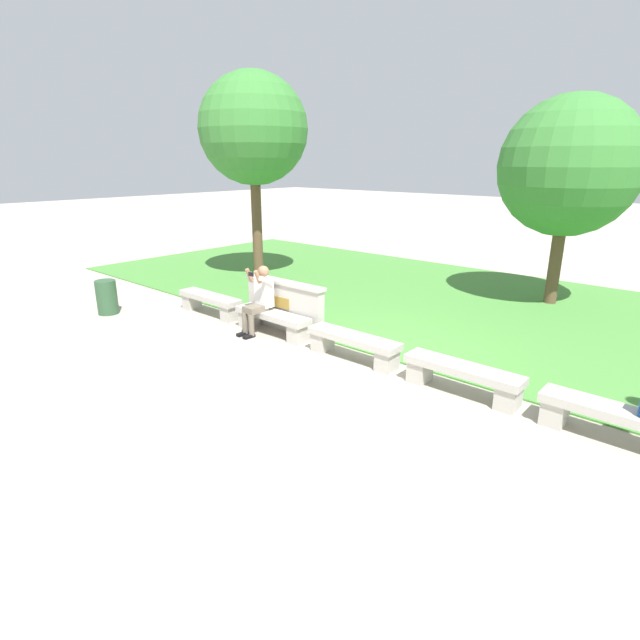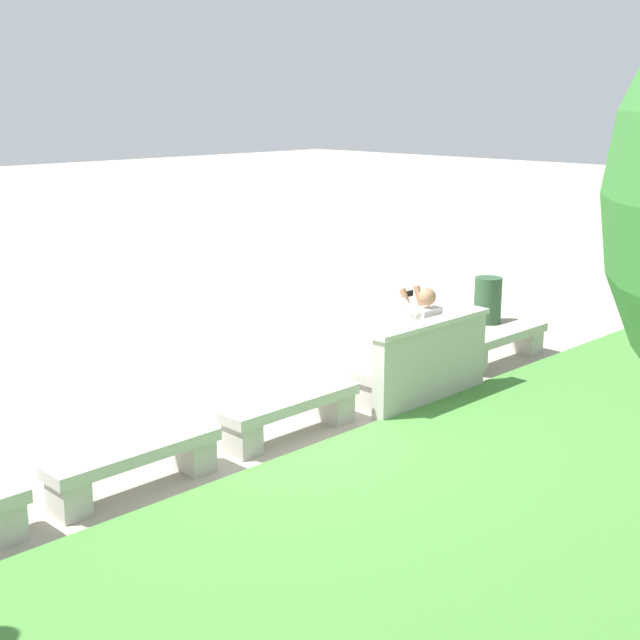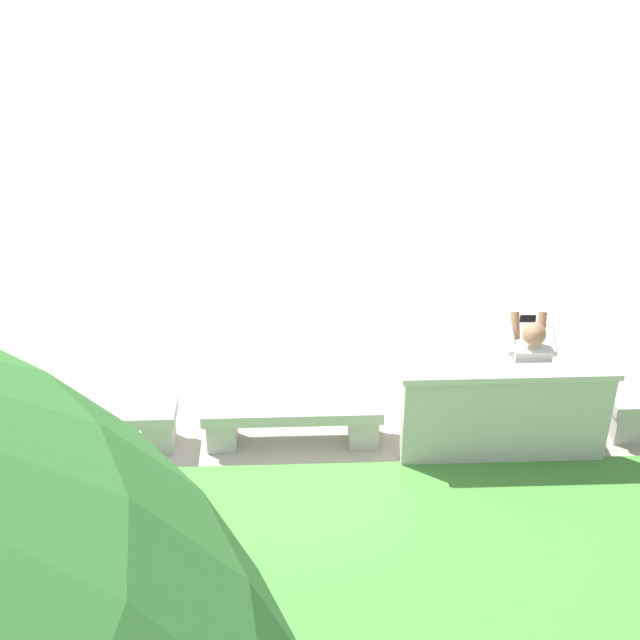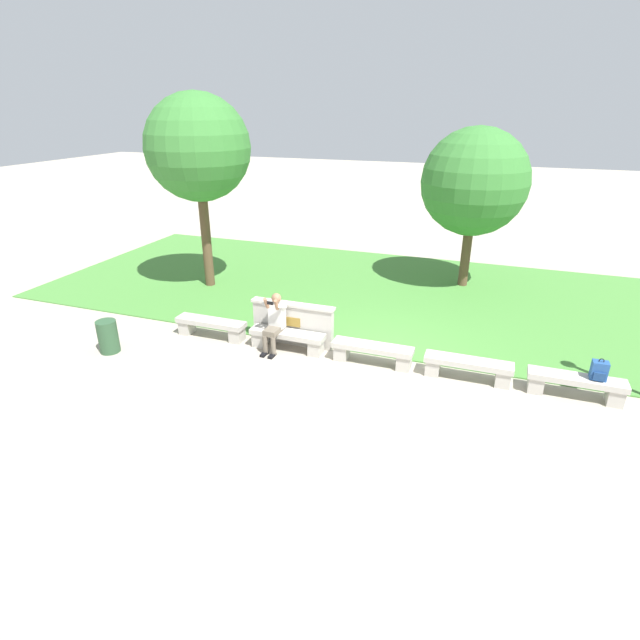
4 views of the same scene
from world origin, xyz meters
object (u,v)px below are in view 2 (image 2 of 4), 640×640
bench_mid (291,411)px  bench_far (135,462)px  bench_main (501,342)px  trash_bin (488,300)px  bench_near (409,372)px  person_photographer (419,333)px

bench_mid → bench_far: (1.98, 0.00, 0.00)m
bench_main → bench_mid: (3.96, 0.00, 0.00)m
bench_main → trash_bin: trash_bin is taller
bench_near → person_photographer: size_ratio=1.31×
bench_mid → person_photographer: bearing=-178.0°
bench_near → trash_bin: bearing=-158.8°
bench_near → bench_far: same height
bench_main → bench_far: same height
bench_near → bench_far: (3.96, 0.00, 0.00)m
bench_near → trash_bin: (-3.74, -1.45, 0.08)m
bench_far → person_photographer: size_ratio=1.31×
bench_near → trash_bin: trash_bin is taller
person_photographer → trash_bin: bearing=-158.5°
person_photographer → bench_far: bearing=1.1°
bench_near → bench_mid: same height
bench_far → trash_bin: bearing=-169.3°
trash_bin → person_photographer: bearing=21.5°
bench_main → bench_near: bearing=0.0°
person_photographer → bench_near: bearing=16.4°
bench_mid → bench_far: size_ratio=1.00×
bench_main → bench_mid: bearing=0.0°
bench_far → trash_bin: 7.84m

